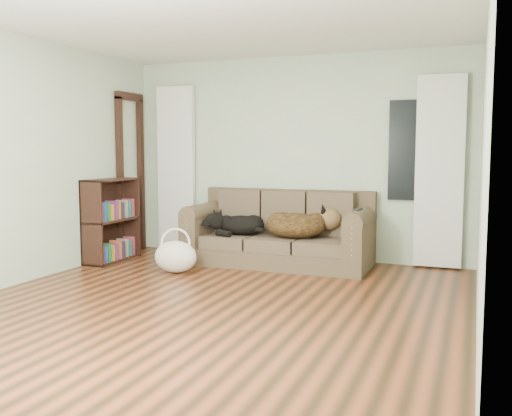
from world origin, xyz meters
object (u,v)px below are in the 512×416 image
(dog_black_lab, at_px, (238,224))
(bookshelf, at_px, (111,222))
(tote_bag, at_px, (176,259))
(dog_shepherd, at_px, (299,226))
(sofa, at_px, (278,228))

(dog_black_lab, xyz_separation_m, bookshelf, (-1.54, -0.49, 0.02))
(dog_black_lab, relative_size, tote_bag, 1.17)
(bookshelf, bearing_deg, dog_shepherd, 10.10)
(dog_black_lab, bearing_deg, dog_shepherd, -2.75)
(dog_shepherd, relative_size, bookshelf, 0.72)
(dog_shepherd, bearing_deg, dog_black_lab, -1.68)
(sofa, height_order, bookshelf, bookshelf)
(tote_bag, bearing_deg, dog_shepherd, 35.37)
(sofa, height_order, tote_bag, sofa)
(dog_shepherd, height_order, bookshelf, bookshelf)
(sofa, xyz_separation_m, dog_black_lab, (-0.50, -0.06, 0.03))
(dog_shepherd, xyz_separation_m, tote_bag, (-1.22, -0.86, -0.33))
(dog_shepherd, bearing_deg, sofa, -8.69)
(dog_black_lab, height_order, dog_shepherd, dog_shepherd)
(tote_bag, xyz_separation_m, bookshelf, (-1.11, 0.33, 0.34))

